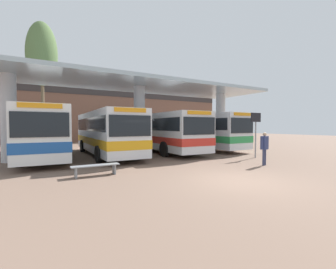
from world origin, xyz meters
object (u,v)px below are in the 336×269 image
(info_sign_platform, at_px, (256,126))
(pedestrian_waiting, at_px, (264,145))
(transit_bus_right_bay, at_px, (158,131))
(transit_bus_center_bay, at_px, (106,131))
(transit_bus_far_right_bay, at_px, (193,130))
(poplar_tree_behind_left, at_px, (42,55))
(parked_car_street, at_px, (137,135))
(transit_bus_left_bay, at_px, (45,131))
(waiting_bench_near_pillar, at_px, (96,167))

(info_sign_platform, relative_size, pedestrian_waiting, 1.69)
(transit_bus_right_bay, bearing_deg, transit_bus_center_bay, 10.33)
(info_sign_platform, bearing_deg, transit_bus_far_right_bay, 88.07)
(info_sign_platform, height_order, poplar_tree_behind_left, poplar_tree_behind_left)
(info_sign_platform, xyz_separation_m, pedestrian_waiting, (-2.02, -2.22, -1.05))
(parked_car_street, bearing_deg, transit_bus_left_bay, -136.96)
(transit_bus_far_right_bay, xyz_separation_m, info_sign_platform, (-0.25, -7.43, 0.38))
(transit_bus_center_bay, distance_m, info_sign_platform, 10.39)
(transit_bus_left_bay, xyz_separation_m, transit_bus_far_right_bay, (12.37, 0.06, -0.02))
(transit_bus_right_bay, height_order, info_sign_platform, transit_bus_right_bay)
(transit_bus_center_bay, xyz_separation_m, poplar_tree_behind_left, (-3.93, 7.24, 6.87))
(pedestrian_waiting, distance_m, parked_car_street, 19.08)
(poplar_tree_behind_left, bearing_deg, transit_bus_far_right_bay, -26.06)
(pedestrian_waiting, bearing_deg, transit_bus_far_right_bay, 62.75)
(transit_bus_center_bay, xyz_separation_m, transit_bus_far_right_bay, (8.51, 1.15, 0.03))
(transit_bus_right_bay, relative_size, poplar_tree_behind_left, 1.05)
(transit_bus_center_bay, relative_size, info_sign_platform, 3.55)
(transit_bus_far_right_bay, bearing_deg, waiting_bench_near_pillar, 34.67)
(transit_bus_left_bay, relative_size, waiting_bench_near_pillar, 6.12)
(transit_bus_center_bay, relative_size, waiting_bench_near_pillar, 5.38)
(pedestrian_waiting, bearing_deg, transit_bus_center_bay, 112.30)
(poplar_tree_behind_left, bearing_deg, transit_bus_center_bay, -61.50)
(poplar_tree_behind_left, xyz_separation_m, parked_car_street, (10.47, 3.34, -7.57))
(info_sign_platform, relative_size, poplar_tree_behind_left, 0.26)
(pedestrian_waiting, bearing_deg, poplar_tree_behind_left, 108.87)
(transit_bus_right_bay, height_order, pedestrian_waiting, transit_bus_right_bay)
(transit_bus_center_bay, relative_size, poplar_tree_behind_left, 0.91)
(transit_bus_far_right_bay, bearing_deg, parked_car_street, -79.90)
(info_sign_platform, bearing_deg, poplar_tree_behind_left, 132.05)
(transit_bus_left_bay, height_order, transit_bus_center_bay, transit_bus_left_bay)
(transit_bus_left_bay, distance_m, transit_bus_far_right_bay, 12.37)
(transit_bus_right_bay, relative_size, waiting_bench_near_pillar, 6.16)
(transit_bus_far_right_bay, relative_size, info_sign_platform, 4.02)
(waiting_bench_near_pillar, bearing_deg, transit_bus_far_right_bay, 36.37)
(pedestrian_waiting, xyz_separation_m, poplar_tree_behind_left, (-10.18, 15.74, 7.51))
(transit_bus_right_bay, relative_size, pedestrian_waiting, 6.88)
(transit_bus_far_right_bay, xyz_separation_m, pedestrian_waiting, (-2.27, -9.65, -0.67))
(transit_bus_center_bay, relative_size, transit_bus_right_bay, 0.87)
(transit_bus_right_bay, bearing_deg, poplar_tree_behind_left, -36.14)
(waiting_bench_near_pillar, bearing_deg, transit_bus_left_bay, 102.57)
(transit_bus_right_bay, height_order, parked_car_street, transit_bus_right_bay)
(transit_bus_center_bay, distance_m, waiting_bench_near_pillar, 7.14)
(transit_bus_left_bay, distance_m, transit_bus_center_bay, 4.01)
(transit_bus_right_bay, relative_size, transit_bus_far_right_bay, 1.01)
(poplar_tree_behind_left, bearing_deg, parked_car_street, 17.70)
(transit_bus_left_bay, bearing_deg, waiting_bench_near_pillar, 104.91)
(waiting_bench_near_pillar, xyz_separation_m, pedestrian_waiting, (8.37, -1.81, 0.72))
(transit_bus_center_bay, height_order, parked_car_street, transit_bus_center_bay)
(poplar_tree_behind_left, bearing_deg, info_sign_platform, -47.95)
(info_sign_platform, bearing_deg, transit_bus_left_bay, 148.70)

